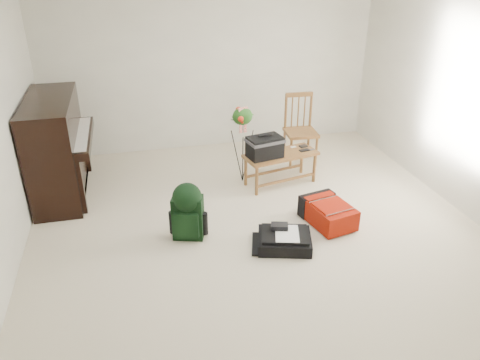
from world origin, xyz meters
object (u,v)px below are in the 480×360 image
object	(u,v)px
dining_chair	(300,130)
flower_stand	(242,145)
bench	(269,148)
red_suitcase	(327,211)
black_duffel	(284,240)
piano	(58,150)
green_backpack	(188,209)

from	to	relation	value
dining_chair	flower_stand	distance (m)	1.05
bench	red_suitcase	world-z (taller)	bench
red_suitcase	black_duffel	size ratio (longest dim) A/B	1.06
piano	black_duffel	size ratio (longest dim) A/B	2.29
red_suitcase	flower_stand	distance (m)	1.48
dining_chair	red_suitcase	world-z (taller)	dining_chair
bench	flower_stand	size ratio (longest dim) A/B	0.96
red_suitcase	black_duffel	distance (m)	0.73
green_backpack	flower_stand	world-z (taller)	flower_stand
piano	dining_chair	size ratio (longest dim) A/B	1.49
dining_chair	green_backpack	world-z (taller)	dining_chair
piano	flower_stand	world-z (taller)	piano
dining_chair	black_duffel	xyz separation A→B (m)	(-0.91, -2.04, -0.41)
dining_chair	red_suitcase	bearing A→B (deg)	-95.34
dining_chair	red_suitcase	size ratio (longest dim) A/B	1.44
red_suitcase	green_backpack	distance (m)	1.61
bench	dining_chair	world-z (taller)	dining_chair
piano	dining_chair	xyz separation A→B (m)	(3.28, 0.19, -0.11)
red_suitcase	green_backpack	bearing A→B (deg)	165.92
piano	red_suitcase	xyz separation A→B (m)	(3.01, -1.48, -0.46)
red_suitcase	flower_stand	world-z (taller)	flower_stand
dining_chair	black_duffel	size ratio (longest dim) A/B	1.54
dining_chair	flower_stand	bearing A→B (deg)	-152.23
black_duffel	piano	bearing A→B (deg)	158.30
dining_chair	red_suitcase	distance (m)	1.73
piano	red_suitcase	bearing A→B (deg)	-26.24
green_backpack	flower_stand	xyz separation A→B (m)	(0.90, 1.19, 0.17)
piano	red_suitcase	distance (m)	3.39
piano	flower_stand	size ratio (longest dim) A/B	1.40
red_suitcase	piano	bearing A→B (deg)	141.76
green_backpack	flower_stand	size ratio (longest dim) A/B	0.61
bench	black_duffel	xyz separation A→B (m)	(-0.25, -1.42, -0.44)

